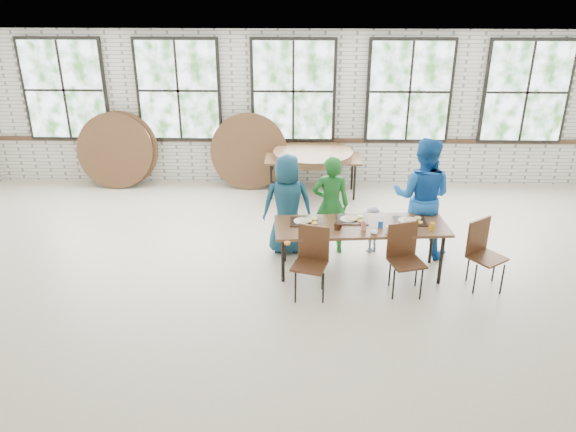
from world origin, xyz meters
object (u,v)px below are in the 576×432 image
chair_near_left (312,255)px  chair_near_right (404,252)px  storage_table (313,160)px  dining_table (361,228)px

chair_near_left → chair_near_right: 1.23m
chair_near_left → storage_table: size_ratio=0.53×
chair_near_left → storage_table: bearing=105.6°
chair_near_left → storage_table: (0.07, 3.61, 0.13)m
dining_table → storage_table: (-0.62, 3.03, -0.00)m
dining_table → chair_near_right: bearing=-45.5°
chair_near_left → chair_near_right: size_ratio=1.00×
chair_near_right → storage_table: bearing=92.3°
storage_table → chair_near_right: bearing=-72.3°
chair_near_left → chair_near_right: (1.23, 0.12, 0.00)m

